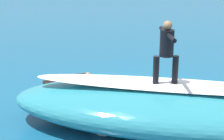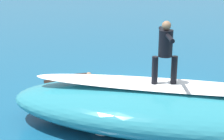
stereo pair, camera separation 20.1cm
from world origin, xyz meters
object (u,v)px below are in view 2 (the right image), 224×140
surfer_paddling (71,78)px  surfboard_riding (164,85)px  surfboard_paddling (75,83)px  surfer_riding (165,48)px

surfer_paddling → surfboard_riding: bearing=-67.9°
surfer_paddling → surfboard_paddling: bearing=0.0°
surfer_riding → surfboard_paddling: size_ratio=0.68×
surfboard_paddling → surfer_paddling: bearing=-180.0°
surfboard_paddling → surfer_paddling: (0.13, 0.02, 0.18)m
surfboard_riding → surfer_paddling: 4.68m
surfer_riding → surfboard_riding: bearing=-176.0°
surfboard_riding → surfer_riding: bearing=4.0°
surfboard_paddling → surfer_paddling: 0.22m
surfboard_paddling → surfer_riding: bearing=-69.4°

